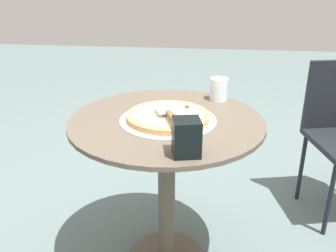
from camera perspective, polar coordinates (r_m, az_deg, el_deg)
patio_table at (r=1.63m, az=-0.22°, el=-5.00°), size 0.80×0.80×0.73m
pizza_on_tray at (r=1.54m, az=0.02°, el=1.39°), size 0.40×0.40×0.05m
pizza_server at (r=1.47m, az=0.05°, el=1.94°), size 0.12×0.21×0.02m
drinking_cup at (r=1.77m, az=7.64°, el=5.53°), size 0.08×0.08×0.10m
napkin_dispenser at (r=1.24m, az=2.80°, el=-1.70°), size 0.11×0.11×0.12m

